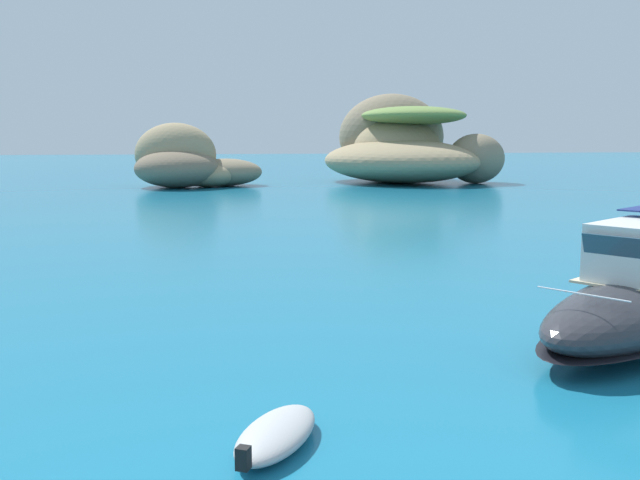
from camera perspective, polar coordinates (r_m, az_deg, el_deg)
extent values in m
ellipsoid|color=#84755B|center=(88.09, 5.61, 8.04)|extent=(12.84, 11.04, 10.13)
ellipsoid|color=#9E8966|center=(82.14, 6.31, 6.16)|extent=(22.66, 24.15, 4.80)
ellipsoid|color=#9E8966|center=(85.27, 6.03, 7.08)|extent=(13.44, 14.77, 7.30)
ellipsoid|color=#84755B|center=(82.32, 12.11, 6.25)|extent=(9.36, 9.67, 5.43)
ellipsoid|color=olive|center=(83.54, 7.36, 9.64)|extent=(11.85, 10.77, 2.07)
ellipsoid|color=#9E8966|center=(77.23, -11.24, 6.57)|extent=(10.29, 9.25, 6.54)
ellipsoid|color=#84755B|center=(77.23, -7.42, 5.29)|extent=(8.74, 7.55, 2.84)
ellipsoid|color=#756651|center=(75.45, -11.10, 5.51)|extent=(11.20, 11.31, 3.84)
ellipsoid|color=#9E8966|center=(76.09, -8.79, 5.10)|extent=(8.66, 8.42, 2.53)
cube|color=#2D4756|center=(18.92, 22.68, -0.85)|extent=(1.41, 1.84, 0.77)
cylinder|color=silver|center=(17.21, 19.84, -3.99)|extent=(1.26, 1.81, 0.04)
ellipsoid|color=#B2B2B2|center=(12.95, -3.44, -14.91)|extent=(2.17, 2.81, 0.44)
cube|color=#9E998E|center=(12.92, -3.44, -14.66)|extent=(1.37, 1.89, 0.06)
cube|color=black|center=(11.69, -6.02, -16.62)|extent=(0.27, 0.27, 0.36)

